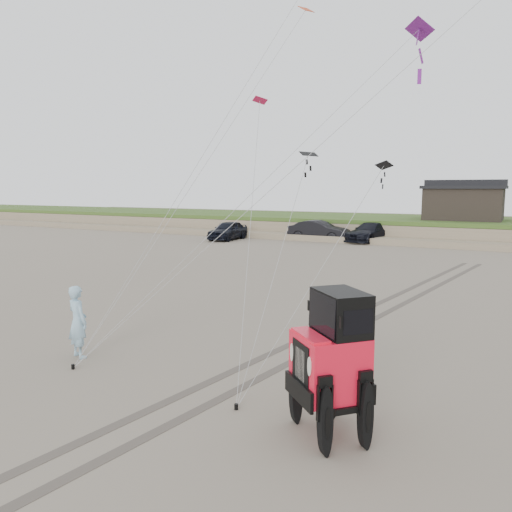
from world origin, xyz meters
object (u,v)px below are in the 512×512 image
object	(u,v)px
man	(78,322)
truck_b	(319,231)
truck_a	(228,230)
jeep	(329,379)
cabin	(464,202)
truck_c	(371,232)

from	to	relation	value
man	truck_b	bearing A→B (deg)	-64.03
truck_a	man	bearing A→B (deg)	-69.71
truck_b	man	bearing A→B (deg)	-168.99
man	jeep	bearing A→B (deg)	-170.35
truck_b	cabin	bearing A→B (deg)	-58.07
cabin	jeep	xyz separation A→B (m)	(1.79, -37.45, -2.19)
truck_a	truck_c	distance (m)	11.96
cabin	truck_c	world-z (taller)	cabin
cabin	jeep	world-z (taller)	cabin
truck_a	truck_b	bearing A→B (deg)	18.86
truck_a	man	distance (m)	30.02
truck_b	jeep	world-z (taller)	jeep
truck_a	truck_b	xyz separation A→B (m)	(7.13, 2.99, 0.04)
jeep	truck_b	bearing A→B (deg)	154.90
truck_a	truck_c	world-z (taller)	truck_a
cabin	truck_c	distance (m)	8.60
truck_b	truck_c	xyz separation A→B (m)	(4.12, 1.08, -0.04)
truck_a	man	world-z (taller)	man
truck_a	truck_b	world-z (taller)	truck_b
truck_c	cabin	bearing A→B (deg)	54.26
truck_b	truck_c	world-z (taller)	truck_b
cabin	jeep	bearing A→B (deg)	-87.27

